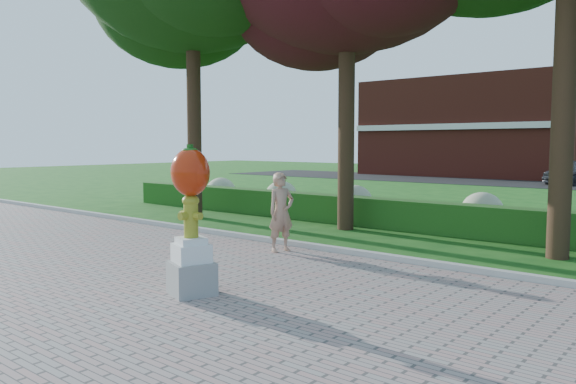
% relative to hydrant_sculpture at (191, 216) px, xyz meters
% --- Properties ---
extents(ground, '(100.00, 100.00, 0.00)m').
position_rel_hydrant_sculpture_xyz_m(ground, '(-0.00, 1.14, -1.24)').
color(ground, '#134C13').
rests_on(ground, ground).
extents(curb, '(40.00, 0.18, 0.15)m').
position_rel_hydrant_sculpture_xyz_m(curb, '(-0.00, 4.14, -1.17)').
color(curb, '#ADADA5').
rests_on(curb, ground).
extents(lawn_hedge, '(24.00, 0.70, 0.80)m').
position_rel_hydrant_sculpture_xyz_m(lawn_hedge, '(-0.00, 8.14, -0.84)').
color(lawn_hedge, '#1C4C15').
rests_on(lawn_hedge, ground).
extents(hydrangea_row, '(20.10, 1.10, 0.99)m').
position_rel_hydrant_sculpture_xyz_m(hydrangea_row, '(0.57, 9.14, -0.69)').
color(hydrangea_row, '#BDC495').
rests_on(hydrangea_row, ground).
extents(building_left, '(14.00, 8.00, 7.00)m').
position_rel_hydrant_sculpture_xyz_m(building_left, '(-10.00, 35.14, 2.26)').
color(building_left, maroon).
rests_on(building_left, ground).
extents(hydrant_sculpture, '(0.79, 0.79, 2.27)m').
position_rel_hydrant_sculpture_xyz_m(hydrant_sculpture, '(0.00, 0.00, 0.00)').
color(hydrant_sculpture, gray).
rests_on(hydrant_sculpture, walkway).
extents(woman, '(0.56, 0.70, 1.68)m').
position_rel_hydrant_sculpture_xyz_m(woman, '(-1.16, 3.45, -0.36)').
color(woman, tan).
rests_on(woman, walkway).
extents(parked_car, '(2.80, 4.56, 1.45)m').
position_rel_hydrant_sculpture_xyz_m(parked_car, '(-1.39, 29.48, -0.50)').
color(parked_car, '#3C3E43').
rests_on(parked_car, street).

